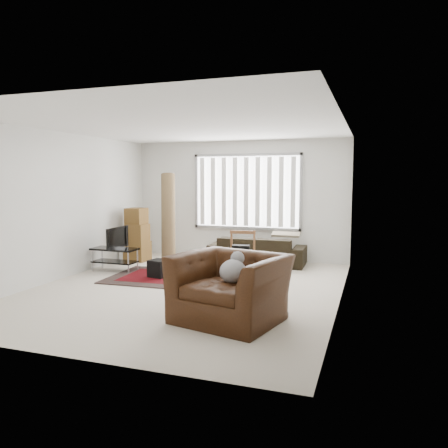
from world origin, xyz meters
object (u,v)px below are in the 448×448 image
at_px(side_chair, 241,255).
at_px(armchair, 230,283).
at_px(moving_boxes, 137,236).
at_px(tv_stand, 115,254).
at_px(sofa, 257,246).

distance_m(side_chair, armchair, 2.06).
bearing_deg(side_chair, moving_boxes, 148.20).
bearing_deg(tv_stand, side_chair, -3.45).
bearing_deg(moving_boxes, side_chair, -23.99).
bearing_deg(sofa, side_chair, 93.51).
bearing_deg(sofa, moving_boxes, 8.73).
distance_m(moving_boxes, sofa, 2.70).
height_order(sofa, side_chair, side_chair).
relative_size(side_chair, armchair, 0.58).
relative_size(moving_boxes, sofa, 0.58).
distance_m(tv_stand, moving_boxes, 1.12).
distance_m(moving_boxes, armchair, 4.62).
distance_m(tv_stand, side_chair, 2.71).
height_order(tv_stand, sofa, sofa).
distance_m(tv_stand, armchair, 3.83).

